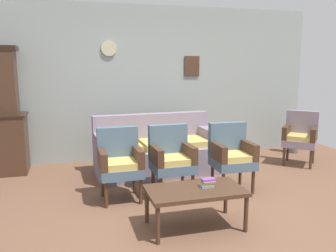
% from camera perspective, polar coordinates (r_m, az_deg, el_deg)
% --- Properties ---
extents(ground_plane, '(7.68, 7.68, 0.00)m').
position_cam_1_polar(ground_plane, '(4.14, 3.88, -14.02)').
color(ground_plane, brown).
extents(wall_back_with_decor, '(6.40, 0.09, 2.70)m').
position_cam_1_polar(wall_back_with_decor, '(6.33, -4.02, 6.94)').
color(wall_back_with_decor, '#939E99').
rests_on(wall_back_with_decor, ground).
extents(floral_couch, '(1.93, 0.89, 0.90)m').
position_cam_1_polar(floral_couch, '(5.53, -1.86, -4.24)').
color(floral_couch, gray).
rests_on(floral_couch, ground).
extents(armchair_near_cabinet, '(0.53, 0.50, 0.90)m').
position_cam_1_polar(armchair_near_cabinet, '(4.44, -7.81, -5.58)').
color(armchair_near_cabinet, slate).
rests_on(armchair_near_cabinet, ground).
extents(armchair_row_middle, '(0.53, 0.50, 0.90)m').
position_cam_1_polar(armchair_row_middle, '(4.58, 0.54, -5.01)').
color(armchair_row_middle, slate).
rests_on(armchair_row_middle, ground).
extents(armchair_near_couch_end, '(0.53, 0.50, 0.90)m').
position_cam_1_polar(armchair_near_couch_end, '(4.82, 10.23, -4.42)').
color(armchair_near_couch_end, slate).
rests_on(armchair_near_couch_end, ground).
extents(wingback_chair_by_fireplace, '(0.71, 0.71, 0.90)m').
position_cam_1_polar(wingback_chair_by_fireplace, '(6.36, 20.64, -1.42)').
color(wingback_chair_by_fireplace, gray).
rests_on(wingback_chair_by_fireplace, ground).
extents(coffee_table, '(1.00, 0.56, 0.42)m').
position_cam_1_polar(coffee_table, '(3.70, 4.43, -10.74)').
color(coffee_table, '#472D1E').
rests_on(coffee_table, ground).
extents(book_stack_on_table, '(0.16, 0.11, 0.09)m').
position_cam_1_polar(book_stack_on_table, '(3.74, 6.41, -9.15)').
color(book_stack_on_table, '#7A9C9E').
rests_on(book_stack_on_table, coffee_table).
extents(floor_vase_by_wall, '(0.19, 0.19, 0.78)m').
position_cam_1_polar(floor_vase_by_wall, '(7.17, 19.83, -1.02)').
color(floor_vase_by_wall, slate).
rests_on(floor_vase_by_wall, ground).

